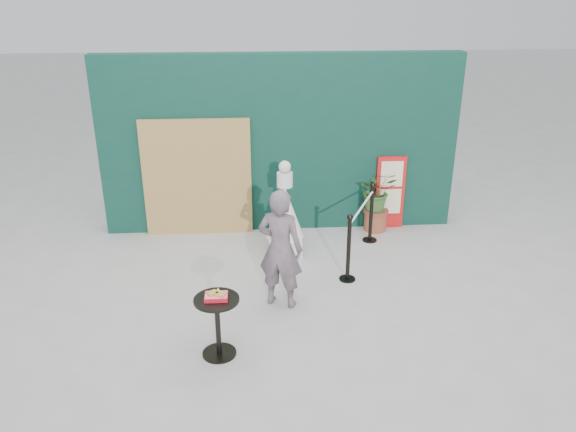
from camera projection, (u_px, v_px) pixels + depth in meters
The scene contains 10 objects.
ground at pixel (295, 324), 7.15m from camera, with size 60.00×60.00×0.00m, color #ADAAA5.
back_wall at pixel (280, 144), 9.47m from camera, with size 6.00×0.30×3.00m, color #0A302A.
bamboo_fence at pixel (197, 178), 9.38m from camera, with size 1.80×0.08×2.00m, color tan.
woman at pixel (280, 249), 7.30m from camera, with size 0.60×0.39×1.65m, color slate.
menu_board at pixel (390, 193), 9.74m from camera, with size 0.50×0.07×1.30m.
statue at pixel (285, 216), 8.83m from camera, with size 0.60×0.60×1.54m.
cafe_table at pixel (217, 318), 6.40m from camera, with size 0.52×0.52×0.75m.
food_basket at pixel (216, 296), 6.29m from camera, with size 0.26×0.19×0.11m.
planter at pixel (377, 196), 9.64m from camera, with size 0.64×0.56×1.09m.
stanchion_barrier at pixel (361, 230), 8.66m from camera, with size 0.84×1.54×1.03m.
Camera 1 is at (-0.50, -6.04, 4.05)m, focal length 35.00 mm.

